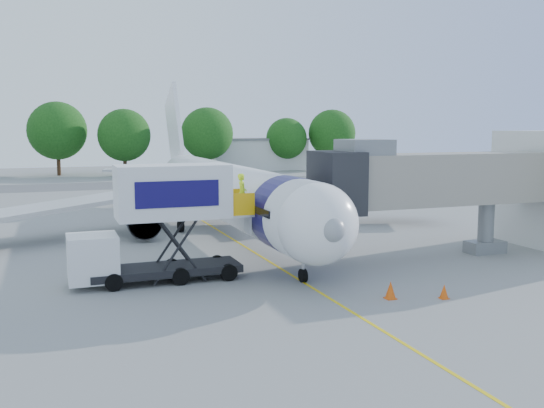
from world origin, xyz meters
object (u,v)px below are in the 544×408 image
object	(u,v)px
jet_bridge	(421,181)
catering_hiloader	(159,224)
aircraft	(224,191)
ground_tug	(320,336)

from	to	relation	value
jet_bridge	catering_hiloader	bearing A→B (deg)	-179.99
jet_bridge	catering_hiloader	xyz separation A→B (m)	(-14.25, -0.00, -1.58)
aircraft	catering_hiloader	world-z (taller)	aircraft
jet_bridge	catering_hiloader	size ratio (longest dim) A/B	1.63
aircraft	catering_hiloader	xyz separation A→B (m)	(-6.26, -11.12, -0.19)
ground_tug	catering_hiloader	bearing A→B (deg)	82.13
jet_bridge	ground_tug	bearing A→B (deg)	-134.51
aircraft	catering_hiloader	size ratio (longest dim) A/B	4.43
jet_bridge	ground_tug	xyz separation A→B (m)	(-11.24, -11.44, -3.59)
jet_bridge	catering_hiloader	world-z (taller)	jet_bridge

